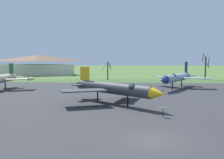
% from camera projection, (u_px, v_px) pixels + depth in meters
% --- Properties ---
extents(ground_plane, '(600.00, 600.00, 0.00)m').
position_uv_depth(ground_plane, '(153.00, 141.00, 16.85)').
color(ground_plane, '#4C6B33').
extents(asphalt_apron, '(90.62, 55.79, 0.05)m').
position_uv_depth(asphalt_apron, '(138.00, 101.00, 33.52)').
color(asphalt_apron, '#333335').
rests_on(asphalt_apron, ground).
extents(grass_verge_strip, '(150.62, 12.00, 0.06)m').
position_uv_depth(grass_verge_strip, '(130.00, 81.00, 67.28)').
color(grass_verge_strip, '#3F5D2D').
rests_on(grass_verge_strip, ground).
extents(jet_fighter_front_left, '(12.12, 15.57, 5.61)m').
position_uv_depth(jet_fighter_front_left, '(177.00, 78.00, 48.28)').
color(jet_fighter_front_left, '#8EA3B2').
rests_on(jet_fighter_front_left, ground).
extents(info_placard_front_left, '(0.64, 0.31, 1.11)m').
position_uv_depth(info_placard_front_left, '(163.00, 90.00, 40.75)').
color(info_placard_front_left, black).
rests_on(info_placard_front_left, ground).
extents(jet_fighter_rear_center, '(13.01, 12.67, 4.87)m').
position_uv_depth(jet_fighter_rear_center, '(113.00, 88.00, 30.82)').
color(jet_fighter_rear_center, '#33383D').
rests_on(jet_fighter_rear_center, ground).
extents(info_placard_rear_center, '(0.64, 0.38, 1.07)m').
position_uv_depth(info_placard_rear_center, '(163.00, 111.00, 23.64)').
color(info_placard_rear_center, black).
rests_on(info_placard_rear_center, ground).
extents(bare_tree_far_left, '(2.82, 2.78, 5.59)m').
position_uv_depth(bare_tree_far_left, '(108.00, 70.00, 72.13)').
color(bare_tree_far_left, brown).
rests_on(bare_tree_far_left, ground).
extents(bare_tree_left_of_center, '(2.49, 2.48, 8.25)m').
position_uv_depth(bare_tree_left_of_center, '(206.00, 67.00, 72.01)').
color(bare_tree_left_of_center, '#42382D').
rests_on(bare_tree_left_of_center, ground).
extents(visitor_building, '(30.50, 15.37, 8.22)m').
position_uv_depth(visitor_building, '(39.00, 65.00, 96.30)').
color(visitor_building, beige).
rests_on(visitor_building, ground).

